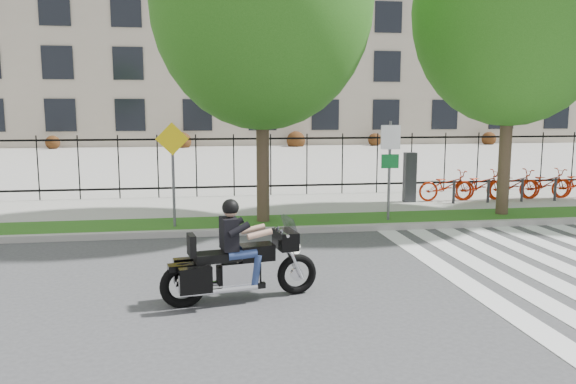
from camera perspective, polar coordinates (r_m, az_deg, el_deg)
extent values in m
plane|color=#3B3B3E|center=(9.62, 5.01, -9.43)|extent=(120.00, 120.00, 0.00)
cube|color=#A19E97|center=(13.48, 0.89, -3.86)|extent=(60.00, 0.20, 0.15)
cube|color=#205916|center=(14.30, 0.32, -3.15)|extent=(60.00, 1.50, 0.15)
cube|color=gray|center=(16.73, -1.02, -1.45)|extent=(60.00, 3.50, 0.15)
cube|color=gray|center=(34.08, -4.98, 3.52)|extent=(80.00, 34.00, 0.10)
cube|color=#9E927F|center=(54.39, -6.56, 15.82)|extent=(60.00, 20.00, 20.00)
cylinder|color=black|center=(24.21, 21.67, 5.60)|extent=(0.14, 0.14, 4.00)
cylinder|color=black|center=(24.21, 21.92, 10.09)|extent=(0.06, 0.70, 0.70)
sphere|color=white|center=(24.04, 21.20, 10.38)|extent=(0.36, 0.36, 0.36)
sphere|color=white|center=(24.39, 22.65, 10.27)|extent=(0.36, 0.36, 0.36)
cylinder|color=#3E2C21|center=(13.95, -2.58, 4.63)|extent=(0.32, 0.32, 3.74)
ellipsoid|color=#215814|center=(14.15, -2.68, 18.80)|extent=(5.34, 5.34, 6.14)
cylinder|color=#3E2C21|center=(15.99, 21.22, 4.56)|extent=(0.32, 0.32, 3.75)
ellipsoid|color=#215814|center=(16.16, 21.89, 16.72)|extent=(5.13, 5.13, 5.90)
cube|color=#2D2D33|center=(17.36, 12.26, 1.47)|extent=(0.35, 0.25, 1.50)
imported|color=#A41D02|center=(17.86, 15.83, 0.63)|extent=(1.79, 0.63, 0.94)
cylinder|color=#2D2D33|center=(17.43, 16.49, 0.01)|extent=(0.08, 0.08, 0.70)
imported|color=#A41D02|center=(18.34, 18.96, 0.69)|extent=(1.79, 0.63, 0.94)
cylinder|color=#2D2D33|center=(17.92, 19.68, 0.09)|extent=(0.08, 0.08, 0.70)
imported|color=#A41D02|center=(18.87, 21.92, 0.74)|extent=(1.79, 0.63, 0.94)
cylinder|color=#2D2D33|center=(18.47, 22.68, 0.16)|extent=(0.08, 0.08, 0.70)
imported|color=#A41D02|center=(19.46, 24.71, 0.79)|extent=(1.79, 0.63, 0.94)
cylinder|color=#2D2D33|center=(19.06, 25.51, 0.23)|extent=(0.08, 0.08, 0.70)
cylinder|color=#59595B|center=(14.35, 10.25, 2.11)|extent=(0.07, 0.07, 2.50)
cube|color=white|center=(14.25, 10.39, 5.50)|extent=(0.50, 0.03, 0.60)
cube|color=#0C6626|center=(14.29, 10.32, 3.09)|extent=(0.45, 0.03, 0.35)
cylinder|color=#59595B|center=(13.60, -11.57, 1.52)|extent=(0.07, 0.07, 2.40)
cube|color=yellow|center=(13.49, -11.69, 5.30)|extent=(0.78, 0.03, 0.78)
torus|color=black|center=(9.08, 0.90, -8.34)|extent=(0.67, 0.24, 0.66)
torus|color=black|center=(8.65, -10.62, -9.34)|extent=(0.71, 0.27, 0.70)
cube|color=black|center=(8.87, -0.25, -4.85)|extent=(0.38, 0.57, 0.29)
cube|color=#26262B|center=(8.84, 0.16, -3.43)|extent=(0.23, 0.50, 0.29)
cube|color=silver|center=(8.78, -5.03, -8.24)|extent=(0.62, 0.42, 0.38)
cube|color=black|center=(8.77, -3.22, -6.11)|extent=(0.58, 0.42, 0.25)
cube|color=black|center=(8.63, -7.22, -6.53)|extent=(0.72, 0.46, 0.13)
cube|color=black|center=(8.51, -9.77, -5.34)|extent=(0.15, 0.34, 0.32)
cube|color=black|center=(8.36, -9.37, -8.85)|extent=(0.50, 0.24, 0.38)
cube|color=black|center=(8.90, -10.01, -7.79)|extent=(0.50, 0.24, 0.38)
cube|color=black|center=(8.58, -6.01, -4.22)|extent=(0.30, 0.42, 0.50)
sphere|color=tan|center=(8.52, -5.86, -1.83)|extent=(0.22, 0.22, 0.22)
sphere|color=black|center=(8.51, -5.86, -1.57)|extent=(0.26, 0.26, 0.26)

